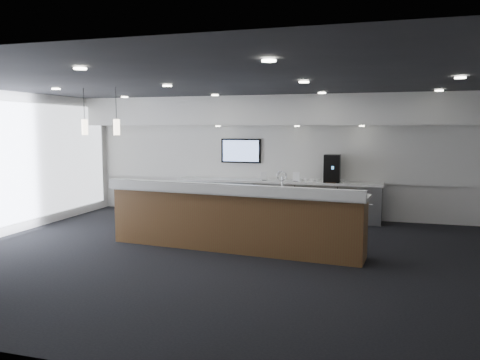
% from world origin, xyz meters
% --- Properties ---
extents(ground, '(10.00, 10.00, 0.00)m').
position_xyz_m(ground, '(0.00, 0.00, 0.00)').
color(ground, black).
rests_on(ground, ground).
extents(ceiling, '(10.00, 8.00, 0.02)m').
position_xyz_m(ceiling, '(0.00, 0.00, 3.00)').
color(ceiling, black).
rests_on(ceiling, back_wall).
extents(back_wall, '(10.00, 0.02, 3.00)m').
position_xyz_m(back_wall, '(0.00, 4.00, 1.50)').
color(back_wall, silver).
rests_on(back_wall, ground).
extents(soffit_bulkhead, '(10.00, 0.90, 0.70)m').
position_xyz_m(soffit_bulkhead, '(0.00, 3.55, 2.65)').
color(soffit_bulkhead, silver).
rests_on(soffit_bulkhead, back_wall).
extents(alcove_panel, '(9.80, 0.06, 1.40)m').
position_xyz_m(alcove_panel, '(0.00, 3.97, 1.60)').
color(alcove_panel, silver).
rests_on(alcove_panel, back_wall).
extents(back_credenza, '(5.06, 0.66, 0.95)m').
position_xyz_m(back_credenza, '(-0.00, 3.64, 0.48)').
color(back_credenza, '#92969A').
rests_on(back_credenza, ground).
extents(wall_tv, '(1.05, 0.08, 0.62)m').
position_xyz_m(wall_tv, '(-1.00, 3.91, 1.65)').
color(wall_tv, black).
rests_on(wall_tv, back_wall).
extents(pendant_left, '(0.12, 0.12, 0.30)m').
position_xyz_m(pendant_left, '(-2.40, 0.80, 2.25)').
color(pendant_left, beige).
rests_on(pendant_left, ceiling).
extents(pendant_right, '(0.12, 0.12, 0.30)m').
position_xyz_m(pendant_right, '(-3.10, 0.80, 2.25)').
color(pendant_right, beige).
rests_on(pendant_right, ceiling).
extents(ceiling_can_lights, '(7.00, 5.00, 0.02)m').
position_xyz_m(ceiling_can_lights, '(0.00, 0.00, 2.97)').
color(ceiling_can_lights, white).
rests_on(ceiling_can_lights, ceiling).
extents(service_counter, '(4.89, 1.23, 1.49)m').
position_xyz_m(service_counter, '(-0.15, 0.48, 0.58)').
color(service_counter, brown).
rests_on(service_counter, ground).
extents(coffee_machine, '(0.39, 0.51, 0.66)m').
position_xyz_m(coffee_machine, '(1.34, 3.62, 1.28)').
color(coffee_machine, black).
rests_on(coffee_machine, back_credenza).
extents(info_sign_left, '(0.15, 0.06, 0.20)m').
position_xyz_m(info_sign_left, '(-0.31, 3.55, 1.05)').
color(info_sign_left, white).
rests_on(info_sign_left, back_credenza).
extents(info_sign_right, '(0.17, 0.05, 0.22)m').
position_xyz_m(info_sign_right, '(0.49, 3.54, 1.06)').
color(info_sign_right, white).
rests_on(info_sign_right, back_credenza).
extents(cup_0, '(0.09, 0.09, 0.09)m').
position_xyz_m(cup_0, '(1.58, 3.52, 0.99)').
color(cup_0, white).
rests_on(cup_0, back_credenza).
extents(cup_1, '(0.13, 0.13, 0.09)m').
position_xyz_m(cup_1, '(1.44, 3.52, 0.99)').
color(cup_1, white).
rests_on(cup_1, back_credenza).
extents(cup_2, '(0.11, 0.11, 0.09)m').
position_xyz_m(cup_2, '(1.30, 3.52, 0.99)').
color(cup_2, white).
rests_on(cup_2, back_credenza).
extents(cup_3, '(0.12, 0.12, 0.09)m').
position_xyz_m(cup_3, '(1.16, 3.52, 0.99)').
color(cup_3, white).
rests_on(cup_3, back_credenza).
extents(cup_4, '(0.13, 0.13, 0.09)m').
position_xyz_m(cup_4, '(1.02, 3.52, 0.99)').
color(cup_4, white).
rests_on(cup_4, back_credenza).
extents(cup_5, '(0.10, 0.10, 0.09)m').
position_xyz_m(cup_5, '(0.88, 3.52, 0.99)').
color(cup_5, white).
rests_on(cup_5, back_credenza).
extents(cup_6, '(0.13, 0.13, 0.09)m').
position_xyz_m(cup_6, '(0.74, 3.52, 0.99)').
color(cup_6, white).
rests_on(cup_6, back_credenza).
extents(cup_7, '(0.11, 0.11, 0.09)m').
position_xyz_m(cup_7, '(0.60, 3.52, 0.99)').
color(cup_7, white).
rests_on(cup_7, back_credenza).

